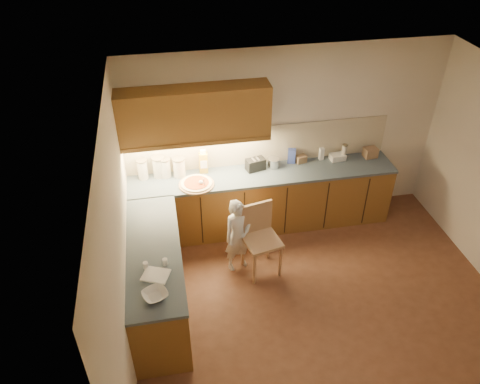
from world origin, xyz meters
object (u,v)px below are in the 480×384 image
Objects in this scene: pizza_on_board at (197,184)px; wooden_chair at (259,234)px; oil_jug at (203,162)px; child at (238,236)px; toaster at (255,164)px.

pizza_on_board reaches higher than wooden_chair.
oil_jug reaches higher than wooden_chair.
pizza_on_board is at bearing -114.18° from oil_jug.
child is 3.67× the size of toaster.
toaster is (0.86, 0.24, 0.06)m from pizza_on_board.
pizza_on_board is at bearing -177.88° from toaster.
toaster reaches higher than child.
child is 1.09× the size of wooden_chair.
toaster is (0.72, -0.07, -0.08)m from oil_jug.
oil_jug is (0.14, 0.30, 0.14)m from pizza_on_board.
oil_jug is at bearing 85.75° from child.
wooden_chair is at bearing -61.19° from oil_jug.
pizza_on_board reaches higher than toaster.
child is at bearing -127.95° from toaster.
oil_jug is 1.23× the size of toaster.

